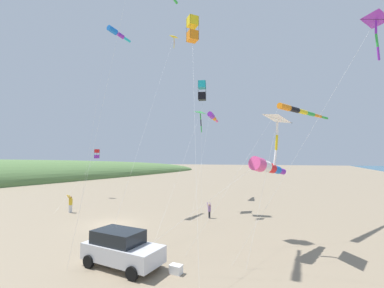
{
  "coord_description": "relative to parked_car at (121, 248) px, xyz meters",
  "views": [
    {
      "loc": [
        16.44,
        -16.64,
        5.57
      ],
      "look_at": [
        5.69,
        4.38,
        7.13
      ],
      "focal_mm": 23.31,
      "sensor_mm": 36.0,
      "label": 1
    }
  ],
  "objects": [
    {
      "name": "kite_windsock_small_distant",
      "position": [
        -11.27,
        10.76,
        19.54
      ],
      "size": [
        1.2,
        5.89,
        20.92
      ],
      "color": "blue",
      "rests_on": "ground_plane"
    },
    {
      "name": "kite_delta_green_low_center",
      "position": [
        12.13,
        4.13,
        11.43
      ],
      "size": [
        7.58,
        2.05,
        12.7
      ],
      "color": "purple",
      "rests_on": "ground_plane"
    },
    {
      "name": "kite_windsock_long_streamer_left",
      "position": [
        -5.03,
        24.96,
        11.36
      ],
      "size": [
        4.38,
        17.41,
        12.92
      ],
      "color": "purple",
      "rests_on": "ground_plane"
    },
    {
      "name": "cooler_box",
      "position": [
        3.0,
        0.61,
        -0.74
      ],
      "size": [
        0.62,
        0.42,
        0.42
      ],
      "color": "white",
      "rests_on": "ground_plane"
    },
    {
      "name": "kite_windsock_magenta_far_left",
      "position": [
        8.07,
        12.41,
        8.81
      ],
      "size": [
        8.06,
        14.27,
        10.07
      ],
      "color": "orange",
      "rests_on": "ground_plane"
    },
    {
      "name": "parked_car",
      "position": [
        0.0,
        0.0,
        0.0
      ],
      "size": [
        4.32,
        2.12,
        1.85
      ],
      "color": "silver",
      "rests_on": "ground_plane"
    },
    {
      "name": "kite_box_red_high_left",
      "position": [
        -20.97,
        17.07,
        5.63
      ],
      "size": [
        5.99,
        10.87,
        7.29
      ],
      "color": "red",
      "rests_on": "ground_plane"
    },
    {
      "name": "kite_box_yellow_midlevel",
      "position": [
        0.32,
        7.67,
        15.61
      ],
      "size": [
        5.56,
        9.78,
        17.6
      ],
      "color": "yellow",
      "rests_on": "ground_plane"
    },
    {
      "name": "kite_windsock_teal_far_right",
      "position": [
        6.43,
        5.87,
        4.24
      ],
      "size": [
        7.55,
        7.37,
        5.84
      ],
      "color": "#EF4C93",
      "rests_on": "ground_plane"
    },
    {
      "name": "kite_delta_long_streamer_right",
      "position": [
        -2.85,
        15.97,
        10.2
      ],
      "size": [
        4.07,
        15.04,
        11.5
      ],
      "color": "green",
      "rests_on": "ground_plane"
    },
    {
      "name": "kite_delta_purple_drifting",
      "position": [
        7.18,
        6.18,
        7.28
      ],
      "size": [
        2.13,
        4.8,
        8.72
      ],
      "color": "white",
      "rests_on": "ground_plane"
    },
    {
      "name": "ground_plane",
      "position": [
        -6.97,
        6.33,
        -0.95
      ],
      "size": [
        600.0,
        600.0,
        0.0
      ],
      "primitive_type": "plane",
      "color": "gray"
    },
    {
      "name": "kite_box_checkered_midright",
      "position": [
        -2.1,
        14.81,
        12.49
      ],
      "size": [
        2.51,
        5.03,
        14.52
      ],
      "color": "#1EB7C6",
      "rests_on": "ground_plane"
    },
    {
      "name": "kite_delta_blue_topmost",
      "position": [
        -4.82,
        13.06,
        18.48
      ],
      "size": [
        4.19,
        13.96,
        19.83
      ],
      "color": "yellow",
      "rests_on": "ground_plane"
    },
    {
      "name": "person_adult_flyer",
      "position": [
        -14.49,
        7.85,
        0.09
      ],
      "size": [
        0.46,
        0.59,
        1.91
      ],
      "color": "silver",
      "rests_on": "ground_plane"
    },
    {
      "name": "person_child_green_jacket",
      "position": [
        -0.18,
        12.25,
        -0.14
      ],
      "size": [
        0.52,
        0.53,
        1.49
      ],
      "color": "#232328",
      "rests_on": "ground_plane"
    }
  ]
}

